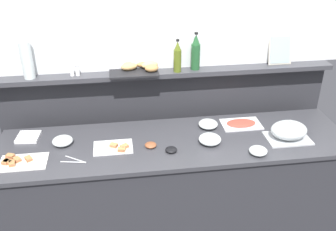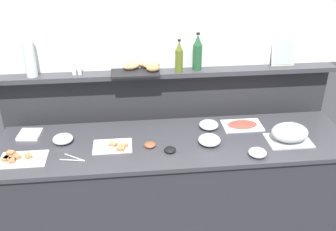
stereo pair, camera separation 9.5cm
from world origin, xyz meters
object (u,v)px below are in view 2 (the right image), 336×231
sandwich_platter_side (20,159)px  glass_bowl_medium (257,153)px  serving_tongs (74,159)px  napkin_stack (30,134)px  cold_cuts_platter (242,125)px  glass_bowl_small (209,140)px  sandwich_platter_rear (114,146)px  wine_bottle_green (197,53)px  serving_cloche (290,133)px  framed_picture (283,51)px  bread_basket (140,67)px  condiment_bowl_cream (170,150)px  water_carafe (30,59)px  pepper_shaker (79,69)px  condiment_bowl_dark (150,145)px  salt_shaker (74,69)px  olive_oil_bottle (179,57)px  glass_bowl_large (63,139)px  glass_bowl_extra (209,125)px

sandwich_platter_side → glass_bowl_medium: (1.72, -0.13, 0.01)m
serving_tongs → napkin_stack: (-0.39, 0.38, 0.01)m
cold_cuts_platter → napkin_stack: same height
glass_bowl_small → napkin_stack: glass_bowl_small is taller
sandwich_platter_rear → napkin_stack: size_ratio=1.73×
glass_bowl_small → wine_bottle_green: size_ratio=0.55×
serving_cloche → framed_picture: 0.76m
serving_tongs → bread_basket: bread_basket is taller
condiment_bowl_cream → water_carafe: (-1.06, 0.61, 0.54)m
glass_bowl_small → water_carafe: (-1.37, 0.53, 0.52)m
wine_bottle_green → pepper_shaker: size_ratio=3.63×
sandwich_platter_side → condiment_bowl_cream: bearing=-0.3°
glass_bowl_medium → sandwich_platter_rear: bearing=167.9°
condiment_bowl_cream → sandwich_platter_side: bearing=179.7°
framed_picture → sandwich_platter_rear: bearing=-159.6°
pepper_shaker → wine_bottle_green: bearing=0.5°
pepper_shaker → water_carafe: (-0.38, 0.00, 0.11)m
condiment_bowl_dark → framed_picture: framed_picture is taller
serving_tongs → salt_shaker: size_ratio=2.12×
serving_tongs → serving_cloche: bearing=2.8°
condiment_bowl_cream → framed_picture: size_ratio=0.36×
sandwich_platter_side → bread_basket: (0.91, 0.63, 0.43)m
sandwich_platter_side → olive_oil_bottle: 1.45m
wine_bottle_green → olive_oil_bottle: bearing=-167.2°
glass_bowl_large → napkin_stack: size_ratio=0.92×
wine_bottle_green → salt_shaker: (-1.02, -0.01, -0.10)m
glass_bowl_medium → salt_shaker: 1.60m
olive_oil_bottle → framed_picture: size_ratio=1.11×
sandwich_platter_rear → serving_tongs: size_ratio=1.59×
condiment_bowl_cream → wine_bottle_green: (0.30, 0.62, 0.53)m
cold_cuts_platter → condiment_bowl_dark: 0.82m
glass_bowl_medium → glass_bowl_small: bearing=148.2°
glass_bowl_large → olive_oil_bottle: 1.13m
condiment_bowl_dark → olive_oil_bottle: size_ratio=0.33×
condiment_bowl_dark → pepper_shaker: bearing=135.6°
condiment_bowl_cream → napkin_stack: bearing=162.3°
cold_cuts_platter → salt_shaker: salt_shaker is taller
glass_bowl_medium → water_carafe: bearing=156.6°
pepper_shaker → glass_bowl_large: bearing=-108.6°
cold_cuts_platter → serving_tongs: (-1.35, -0.35, -0.00)m
serving_tongs → condiment_bowl_dark: bearing=11.8°
glass_bowl_medium → olive_oil_bottle: olive_oil_bottle is taller
salt_shaker → water_carafe: (-0.33, 0.00, 0.11)m
framed_picture → water_carafe: bearing=-179.0°
serving_cloche → serving_tongs: serving_cloche is taller
sandwich_platter_side → glass_bowl_extra: glass_bowl_extra is taller
glass_bowl_small → wine_bottle_green: (-0.02, 0.54, 0.52)m
bread_basket → olive_oil_bottle: bearing=-9.7°
glass_bowl_large → wine_bottle_green: bearing=19.9°
bread_basket → pepper_shaker: bearing=-176.9°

